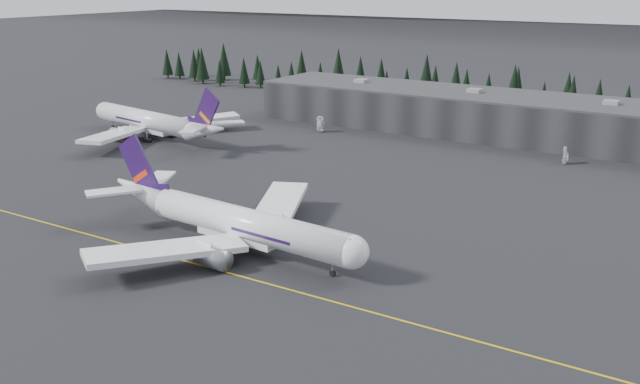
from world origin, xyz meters
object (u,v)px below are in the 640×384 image
Objects in this scene: gse_vehicle_b at (565,161)px; jet_main at (228,220)px; terminal at (505,116)px; gse_vehicle_a at (321,130)px; jet_parked at (156,122)px.

jet_main is at bearing -30.97° from gse_vehicle_b.
terminal is 56.54m from gse_vehicle_a.
terminal is at bearing -144.15° from gse_vehicle_b.
jet_parked reaches higher than gse_vehicle_a.
jet_main reaches higher than terminal.
jet_main is 99.79m from gse_vehicle_b.
jet_main is at bearing 152.05° from jet_parked.
jet_parked reaches higher than jet_main.
gse_vehicle_a is 1.08× the size of gse_vehicle_b.
gse_vehicle_a is at bearing -99.16° from gse_vehicle_b.
gse_vehicle_a is (-38.62, 92.40, -4.30)m from jet_main.
jet_parked is 12.99× the size of gse_vehicle_b.
gse_vehicle_a is at bearing -153.73° from terminal.
gse_vehicle_b is at bearing 72.48° from jet_main.
gse_vehicle_a is 75.25m from gse_vehicle_b.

